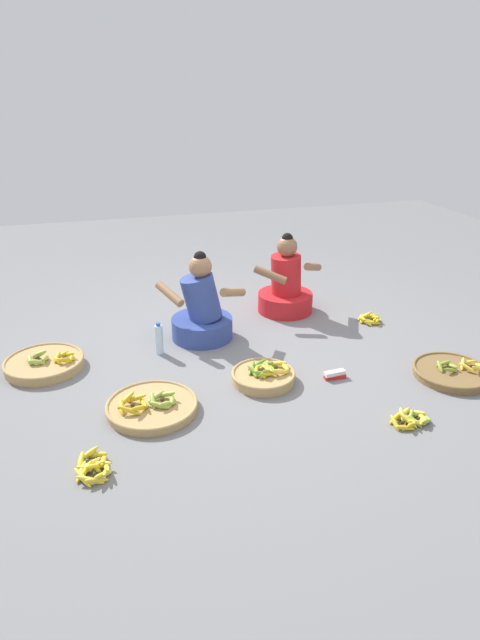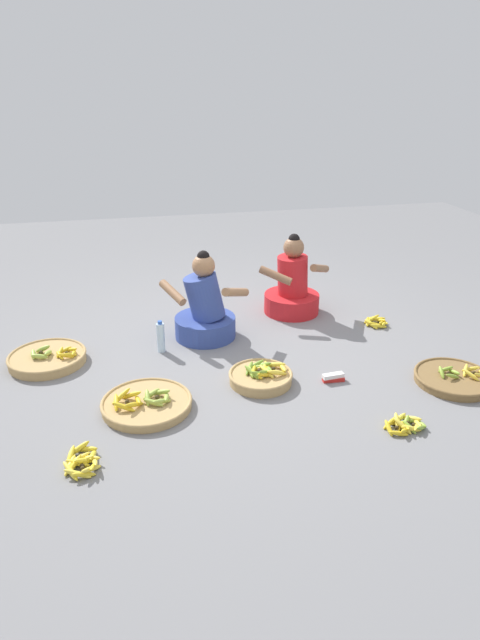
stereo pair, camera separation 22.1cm
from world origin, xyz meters
The scene contains 12 objects.
ground_plane centered at (0.00, 0.00, 0.00)m, with size 10.00×10.00×0.00m, color slate.
vendor_woman_front centered at (-0.19, 0.30, 0.24)m, with size 0.75×0.53×0.77m.
vendor_woman_behind centered at (0.70, 0.66, 0.24)m, with size 0.74×0.54×0.76m.
banana_basket_mid_left centered at (-1.48, 0.09, 0.04)m, with size 0.60×0.60×0.14m.
banana_basket_back_left centered at (1.45, -0.88, 0.04)m, with size 0.57×0.57×0.12m.
banana_basket_near_bicycle centered at (-0.76, -0.73, 0.04)m, with size 0.61×0.61×0.14m.
banana_basket_mid_right centered at (0.08, -0.57, 0.05)m, with size 0.47×0.47×0.15m.
loose_bananas_back_center centered at (1.35, 0.20, 0.03)m, with size 0.23×0.23×0.09m.
loose_bananas_front_left centered at (0.83, -1.32, 0.03)m, with size 0.29×0.23×0.09m.
loose_bananas_near_vendor centered at (-1.16, -1.26, 0.03)m, with size 0.23×0.31×0.09m.
water_bottle centered at (-0.59, 0.10, 0.13)m, with size 0.06×0.06×0.27m.
packet_carton_stack centered at (0.60, -0.66, 0.03)m, with size 0.17×0.06×0.06m.
Camera 1 is at (-1.04, -3.84, 2.02)m, focal length 30.36 mm.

